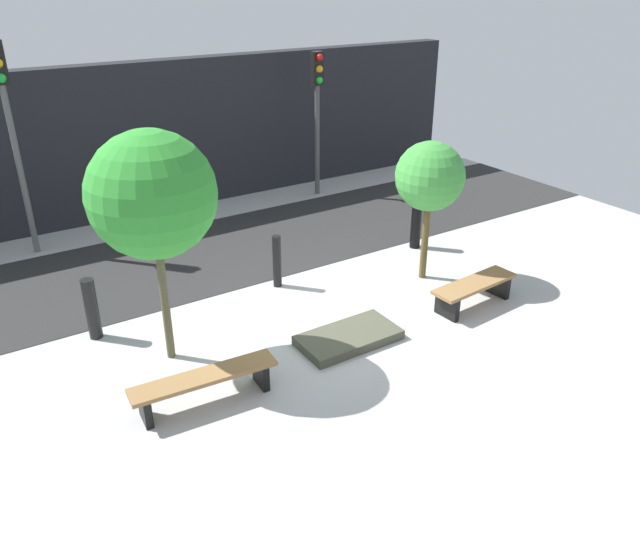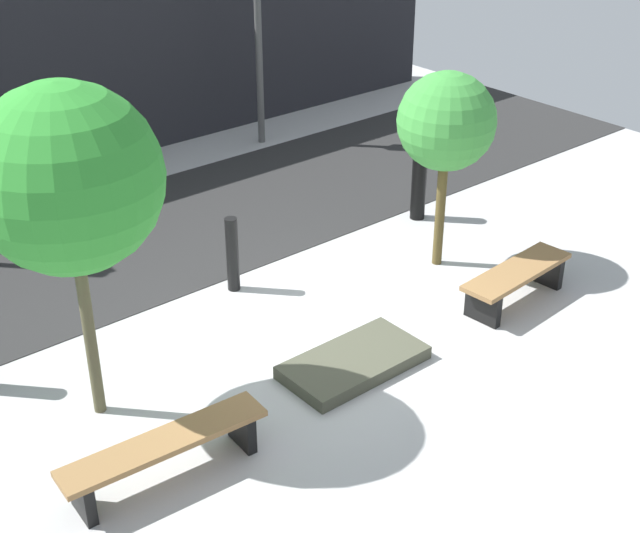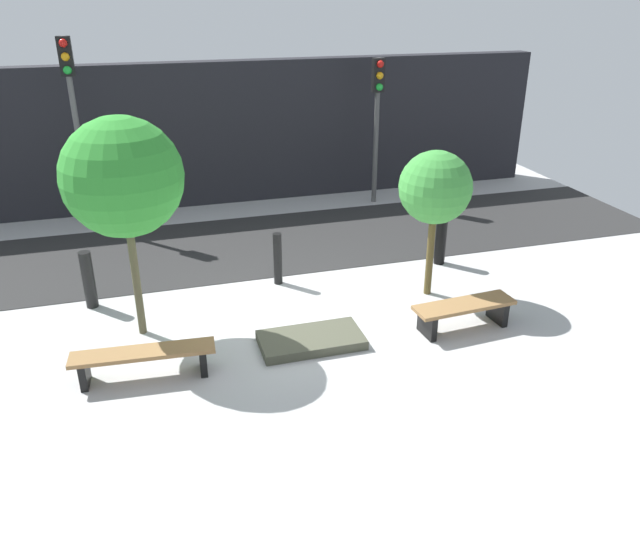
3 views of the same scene
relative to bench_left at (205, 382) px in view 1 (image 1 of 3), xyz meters
name	(u,v)px [view 1 (image 1 of 3)]	position (x,y,z in m)	size (l,w,h in m)	color
ground_plane	(328,325)	(2.47, 0.79, -0.32)	(18.00, 18.00, 0.00)	#ACACAC
road_strip	(231,249)	(2.47, 4.44, -0.32)	(18.00, 3.46, 0.01)	#282828
building_facade	(168,136)	(2.47, 7.64, 1.39)	(16.20, 0.50, 3.43)	black
bench_left	(205,382)	(0.00, 0.00, 0.00)	(1.99, 0.52, 0.44)	black
bench_right	(474,289)	(4.94, 0.00, 0.00)	(1.69, 0.58, 0.45)	black
planter_bed	(349,337)	(2.47, 0.20, -0.25)	(1.58, 0.82, 0.15)	#444637
tree_behind_left_bench	(152,195)	(0.00, 1.30, 2.21)	(1.75, 1.75, 3.42)	brown
tree_behind_right_bench	(430,177)	(4.94, 1.30, 1.63)	(1.23, 1.23, 2.59)	brown
bollard_far_left	(92,309)	(-0.80, 2.46, 0.18)	(0.20, 0.20, 1.01)	black
bollard_left	(277,261)	(2.47, 2.46, 0.17)	(0.16, 0.16, 0.98)	black
bollard_center	(416,223)	(5.74, 2.46, 0.21)	(0.21, 0.21, 1.07)	black
traffic_light_west	(8,114)	(-0.94, 6.46, 2.50)	(0.28, 0.27, 4.12)	#5A5A5A
traffic_light_mid_west	(317,98)	(5.88, 6.46, 2.11)	(0.28, 0.27, 3.51)	#4C4C4C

